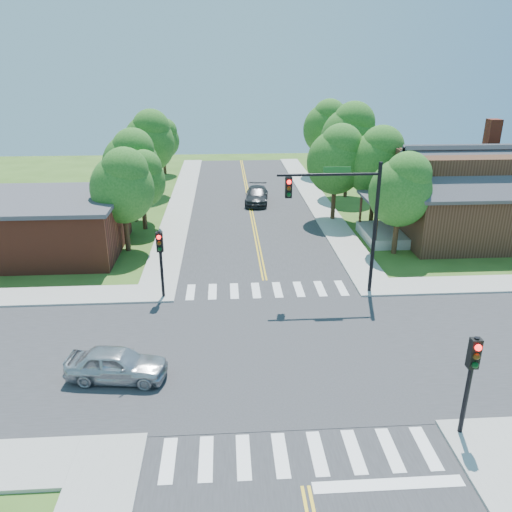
{
  "coord_description": "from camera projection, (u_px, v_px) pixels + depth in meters",
  "views": [
    {
      "loc": [
        -2.2,
        -18.74,
        11.89
      ],
      "look_at": [
        -0.62,
        5.91,
        2.2
      ],
      "focal_mm": 35.0,
      "sensor_mm": 36.0,
      "label": 1
    }
  ],
  "objects": [
    {
      "name": "house_ne",
      "position": [
        473.0,
        192.0,
        34.8
      ],
      "size": [
        13.05,
        8.8,
        7.11
      ],
      "color": "#351E12",
      "rests_on": "ground"
    },
    {
      "name": "tree_e_d",
      "position": [
        327.0,
        126.0,
        53.29
      ],
      "size": [
        4.84,
        4.6,
        8.23
      ],
      "color": "#382314",
      "rests_on": "ground"
    },
    {
      "name": "sidewalk_ne",
      "position": [
        465.0,
        229.0,
        37.51
      ],
      "size": [
        40.0,
        40.0,
        0.14
      ],
      "color": "#9E9B93",
      "rests_on": "ground"
    },
    {
      "name": "tree_w_b",
      "position": [
        132.0,
        161.0,
        37.85
      ],
      "size": [
        4.29,
        4.08,
        7.3
      ],
      "color": "#382314",
      "rests_on": "ground"
    },
    {
      "name": "tree_w_c",
      "position": [
        150.0,
        139.0,
        45.6
      ],
      "size": [
        4.66,
        4.43,
        7.92
      ],
      "color": "#382314",
      "rests_on": "ground"
    },
    {
      "name": "intersection_patch",
      "position": [
        279.0,
        351.0,
        21.89
      ],
      "size": [
        10.2,
        10.2,
        0.06
      ],
      "primitive_type": "cube",
      "color": "#2D2D30",
      "rests_on": "ground"
    },
    {
      "name": "tree_house",
      "position": [
        337.0,
        158.0,
        38.08
      ],
      "size": [
        4.46,
        4.24,
        7.59
      ],
      "color": "#382314",
      "rests_on": "ground"
    },
    {
      "name": "tree_w_d",
      "position": [
        163.0,
        138.0,
        54.63
      ],
      "size": [
        3.6,
        3.42,
        6.12
      ],
      "color": "#382314",
      "rests_on": "ground"
    },
    {
      "name": "crosswalk_north",
      "position": [
        267.0,
        290.0,
        27.63
      ],
      "size": [
        8.85,
        2.0,
        0.01
      ],
      "color": "white",
      "rests_on": "ground"
    },
    {
      "name": "tree_w_a",
      "position": [
        123.0,
        184.0,
        31.84
      ],
      "size": [
        4.08,
        3.87,
        6.93
      ],
      "color": "#382314",
      "rests_on": "ground"
    },
    {
      "name": "sidewalk_nw",
      "position": [
        35.0,
        238.0,
        35.61
      ],
      "size": [
        40.0,
        40.0,
        0.14
      ],
      "color": "#9E9B93",
      "rests_on": "ground"
    },
    {
      "name": "tree_e_c",
      "position": [
        350.0,
        135.0,
        44.68
      ],
      "size": [
        5.09,
        4.84,
        8.66
      ],
      "color": "#382314",
      "rests_on": "ground"
    },
    {
      "name": "crosswalk_south",
      "position": [
        299.0,
        454.0,
        16.11
      ],
      "size": [
        8.85,
        2.0,
        0.01
      ],
      "color": "white",
      "rests_on": "ground"
    },
    {
      "name": "stop_bar",
      "position": [
        388.0,
        485.0,
        14.98
      ],
      "size": [
        4.6,
        0.45,
        0.09
      ],
      "primitive_type": "cube",
      "color": "white",
      "rests_on": "ground"
    },
    {
      "name": "tree_e_b",
      "position": [
        377.0,
        160.0,
        37.48
      ],
      "size": [
        4.43,
        4.21,
        7.54
      ],
      "color": "#382314",
      "rests_on": "ground"
    },
    {
      "name": "car_silver",
      "position": [
        117.0,
        365.0,
        19.72
      ],
      "size": [
        2.64,
        4.4,
        1.36
      ],
      "primitive_type": "imported",
      "rotation": [
        0.0,
        0.0,
        1.44
      ],
      "color": "#B5B7BC",
      "rests_on": "ground"
    },
    {
      "name": "signal_pole_nw",
      "position": [
        160.0,
        252.0,
        25.76
      ],
      "size": [
        0.34,
        0.42,
        3.8
      ],
      "color": "black",
      "rests_on": "ground"
    },
    {
      "name": "building_nw",
      "position": [
        42.0,
        225.0,
        32.61
      ],
      "size": [
        10.4,
        8.4,
        3.73
      ],
      "color": "maroon",
      "rests_on": "ground"
    },
    {
      "name": "tree_e_a",
      "position": [
        402.0,
        188.0,
        31.38
      ],
      "size": [
        3.97,
        3.77,
        6.75
      ],
      "color": "#382314",
      "rests_on": "ground"
    },
    {
      "name": "car_dgrey",
      "position": [
        257.0,
        196.0,
        44.33
      ],
      "size": [
        2.94,
        5.23,
        1.4
      ],
      "primitive_type": "imported",
      "rotation": [
        0.0,
        0.0,
        -0.1
      ],
      "color": "#2A2B2E",
      "rests_on": "ground"
    },
    {
      "name": "road_ns",
      "position": [
        279.0,
        351.0,
        21.88
      ],
      "size": [
        10.0,
        90.0,
        0.04
      ],
      "primitive_type": "cube",
      "color": "#2D2D30",
      "rests_on": "ground"
    },
    {
      "name": "ground",
      "position": [
        279.0,
        351.0,
        21.89
      ],
      "size": [
        100.0,
        100.0,
        0.0
      ],
      "primitive_type": "plane",
      "color": "#36561A",
      "rests_on": "ground"
    },
    {
      "name": "signal_pole_se",
      "position": [
        472.0,
        369.0,
        16.03
      ],
      "size": [
        0.34,
        0.42,
        3.8
      ],
      "color": "black",
      "rests_on": "ground"
    },
    {
      "name": "road_ew",
      "position": [
        279.0,
        351.0,
        21.88
      ],
      "size": [
        90.0,
        10.0,
        0.04
      ],
      "primitive_type": "cube",
      "color": "#2D2D30",
      "rests_on": "ground"
    },
    {
      "name": "centerline",
      "position": [
        279.0,
        350.0,
        21.87
      ],
      "size": [
        0.3,
        90.0,
        0.01
      ],
      "color": "yellow",
      "rests_on": "ground"
    },
    {
      "name": "tree_bldg",
      "position": [
        142.0,
        178.0,
        36.38
      ],
      "size": [
        3.53,
        3.35,
        6.0
      ],
      "color": "#382314",
      "rests_on": "ground"
    },
    {
      "name": "signal_mast_ne",
      "position": [
        344.0,
        208.0,
        25.54
      ],
      "size": [
        5.3,
        0.42,
        7.2
      ],
      "color": "black",
      "rests_on": "ground"
    }
  ]
}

